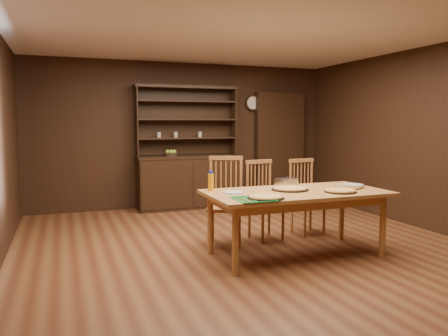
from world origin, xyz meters
name	(u,v)px	position (x,y,z in m)	size (l,w,h in m)	color
floor	(250,249)	(0.00, 0.00, 0.00)	(6.00, 6.00, 0.00)	brown
room_shell	(251,118)	(0.00, 0.00, 1.58)	(6.00, 6.00, 6.00)	silver
china_hutch	(188,175)	(0.00, 2.75, 0.60)	(1.84, 0.52, 2.17)	black
doorway	(279,147)	(1.90, 2.90, 1.05)	(1.00, 0.18, 2.10)	black
wall_clock	(253,103)	(1.35, 2.96, 1.90)	(0.30, 0.05, 0.30)	black
dining_table	(296,197)	(0.39, -0.42, 0.68)	(2.06, 1.03, 0.75)	#C48444
chair_left	(226,197)	(-0.18, 0.37, 0.59)	(0.58, 0.57, 1.10)	#A36F37
chair_center	(263,197)	(0.36, 0.41, 0.55)	(0.49, 0.47, 1.04)	#A36F37
chair_right	(305,194)	(1.04, 0.47, 0.54)	(0.46, 0.44, 1.03)	#A36F37
pizza_left	(266,197)	(-0.15, -0.74, 0.77)	(0.38, 0.38, 0.04)	black
pizza_right	(340,191)	(0.81, -0.66, 0.77)	(0.36, 0.36, 0.04)	black
pizza_center	(290,189)	(0.36, -0.32, 0.77)	(0.43, 0.43, 0.04)	black
cooling_rack	(254,199)	(-0.29, -0.75, 0.76)	(0.37, 0.37, 0.02)	#0CA049
plate_left	(234,192)	(-0.33, -0.30, 0.76)	(0.23, 0.23, 0.02)	white
plate_right	(353,185)	(1.28, -0.27, 0.76)	(0.27, 0.27, 0.02)	white
foil_dish	(286,182)	(0.47, -0.04, 0.80)	(0.24, 0.18, 0.10)	white
juice_bottle	(211,181)	(-0.51, -0.04, 0.86)	(0.07, 0.07, 0.23)	orange
pot_holder_a	(351,188)	(1.11, -0.46, 0.76)	(0.22, 0.22, 0.02)	red
pot_holder_b	(341,188)	(0.99, -0.43, 0.76)	(0.21, 0.21, 0.02)	red
fruit_bowl	(171,154)	(-0.33, 2.69, 0.99)	(0.26, 0.26, 0.12)	black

